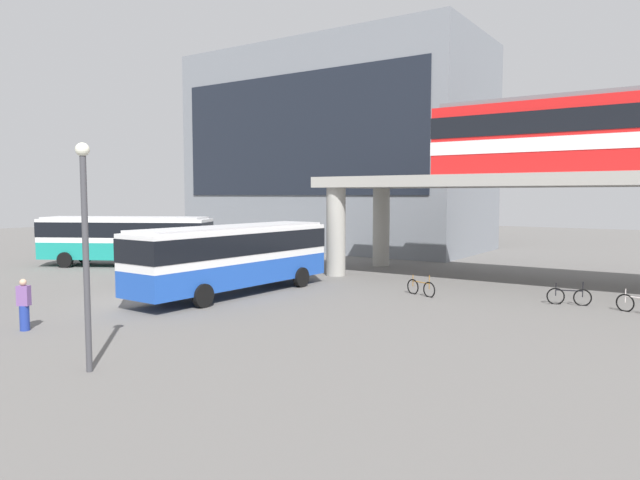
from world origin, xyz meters
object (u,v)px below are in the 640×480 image
Objects in this scene: station_building at (336,150)px; pedestrian_at_kerb at (24,306)px; train at (637,131)px; bus_secondary at (126,236)px; bus_main at (234,252)px; bicycle_silver at (639,305)px; bicycle_brown at (421,288)px; bicycle_black at (569,297)px.

station_building is 14.17× the size of pedestrian_at_kerb.
train reaches higher than bus_secondary.
station_building is 1.32× the size of train.
bus_secondary is (-13.16, 4.13, 0.00)m from bus_main.
pedestrian_at_kerb is (-1.09, -9.44, -1.14)m from bus_main.
bicycle_brown is (-8.79, -0.98, 0.00)m from bicycle_silver.
bus_main is 14.93m from bicycle_black.
bicycle_black is (-2.63, 0.38, 0.00)m from bicycle_silver.
bus_secondary is (-4.09, -19.38, -6.59)m from station_building.
bus_main is (-15.46, -10.77, -5.65)m from train.
train is at bearing 13.05° from bus_secondary.
station_building is at bearing 144.58° from bicycle_silver.
station_building is at bearing 152.55° from train.
bicycle_brown is at bearing -167.56° from bicycle_black.
station_building is 34.77m from pedestrian_at_kerb.
bicycle_silver is at bearing 2.66° from bus_secondary.
bus_main is 9.57m from pedestrian_at_kerb.
bicycle_black is (13.62, 5.88, -1.63)m from bus_main.
station_building is at bearing 131.04° from bicycle_brown.
bicycle_black is at bearing 12.44° from bicycle_brown.
train reaches higher than bicycle_brown.
pedestrian_at_kerb is (12.07, -13.57, -1.14)m from bus_secondary.
bus_secondary is at bearing -178.92° from bicycle_brown.
station_building is 27.66m from train.
bicycle_brown is at bearing -142.00° from train.
station_building is 26.49m from bicycle_brown.
train is at bearing 98.60° from bicycle_silver.
train is 11.05× the size of bicycle_black.
train reaches higher than bus_main.
station_building is 15.05× the size of bicycle_brown.
bus_secondary is at bearing -176.27° from bicycle_black.
station_building reaches higher than bus_secondary.
pedestrian_at_kerb is at bearing -139.26° from bicycle_silver.
bus_secondary is 6.28× the size of bicycle_black.
bicycle_silver is (25.33, -18.01, -8.22)m from station_building.
train reaches higher than bicycle_silver.
pedestrian_at_kerb is at bearing -48.35° from bus_secondary.
bicycle_brown is at bearing 58.52° from pedestrian_at_kerb.
station_building is 2.32× the size of bus_secondary.
bus_main is at bearing -161.30° from bicycle_silver.
bicycle_silver is (16.25, 5.50, -1.63)m from bus_main.
bicycle_silver and bicycle_black have the same top height.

